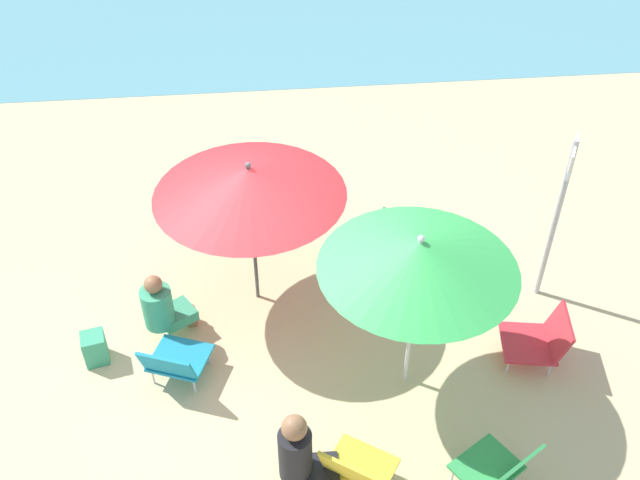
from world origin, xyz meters
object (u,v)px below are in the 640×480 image
object	(u,v)px
umbrella_red	(249,181)
swim_ring	(409,269)
beach_chair_f	(175,361)
warning_sign	(561,200)
beach_chair_e	(258,199)
beach_chair_c	(357,469)
umbrella_green	(419,255)
beach_chair_a	(540,339)
beach_chair_b	(371,243)
person_a	(302,455)
person_b	(163,307)
beach_chair_d	(499,469)
beach_bag	(95,348)

from	to	relation	value
umbrella_red	swim_ring	distance (m)	2.33
umbrella_red	beach_chair_f	world-z (taller)	umbrella_red
warning_sign	swim_ring	xyz separation A→B (m)	(-1.36, 0.48, -1.24)
beach_chair_e	swim_ring	xyz separation A→B (m)	(1.68, -1.14, -0.29)
beach_chair_c	warning_sign	distance (m)	3.39
umbrella_green	swim_ring	bearing A→B (deg)	77.35
beach_chair_e	warning_sign	xyz separation A→B (m)	(3.04, -1.62, 0.95)
swim_ring	beach_chair_a	bearing A→B (deg)	-53.96
beach_chair_c	beach_chair_f	xyz separation A→B (m)	(-1.57, 1.38, -0.06)
beach_chair_b	beach_chair_e	bearing A→B (deg)	-38.56
umbrella_red	swim_ring	xyz separation A→B (m)	(1.75, 0.23, -1.52)
person_a	warning_sign	bearing A→B (deg)	39.16
umbrella_red	umbrella_green	size ratio (longest dim) A/B	1.05
beach_chair_f	warning_sign	distance (m)	4.15
beach_chair_a	beach_chair_e	bearing A→B (deg)	-33.41
beach_chair_e	person_b	bearing A→B (deg)	-25.72
umbrella_red	beach_chair_d	world-z (taller)	umbrella_red
beach_chair_b	beach_chair_d	world-z (taller)	beach_chair_d
beach_chair_a	person_b	bearing A→B (deg)	-0.37
beach_chair_d	beach_chair_e	world-z (taller)	beach_chair_e
beach_chair_a	beach_chair_c	size ratio (longest dim) A/B	0.94
warning_sign	umbrella_red	bearing A→B (deg)	-157.82
beach_chair_a	umbrella_green	bearing A→B (deg)	15.38
beach_chair_d	warning_sign	world-z (taller)	warning_sign
beach_chair_b	beach_chair_f	distance (m)	2.66
beach_chair_e	beach_chair_f	bearing A→B (deg)	-16.82
beach_chair_e	umbrella_green	bearing A→B (deg)	29.37
beach_chair_e	person_a	xyz separation A→B (m)	(0.23, -3.78, 0.15)
warning_sign	beach_chair_b	bearing A→B (deg)	-174.30
beach_chair_a	beach_chair_f	distance (m)	3.61
beach_chair_f	person_a	world-z (taller)	person_a
beach_chair_f	beach_chair_d	bearing A→B (deg)	-97.56
beach_chair_a	beach_chair_d	world-z (taller)	beach_chair_d
umbrella_green	beach_chair_b	size ratio (longest dim) A/B	3.07
beach_chair_f	person_b	bearing A→B (deg)	33.05
beach_chair_f	warning_sign	size ratio (longest dim) A/B	0.36
beach_bag	person_b	bearing A→B (deg)	19.83
beach_chair_d	beach_chair_c	bearing A→B (deg)	53.14
person_a	umbrella_red	bearing A→B (deg)	98.88
beach_chair_b	person_b	xyz separation A→B (m)	(-2.29, -0.94, 0.13)
warning_sign	swim_ring	bearing A→B (deg)	-172.65
umbrella_green	swim_ring	distance (m)	2.24
beach_chair_a	beach_chair_d	xyz separation A→B (m)	(-0.86, -1.42, 0.05)
umbrella_green	beach_chair_e	distance (m)	3.27
beach_chair_f	umbrella_green	bearing A→B (deg)	-74.35
beach_chair_e	beach_chair_f	world-z (taller)	beach_chair_e
person_b	beach_bag	world-z (taller)	person_b
umbrella_red	person_a	xyz separation A→B (m)	(0.30, -2.40, -1.08)
beach_chair_e	beach_chair_f	distance (m)	2.65
warning_sign	beach_chair_e	bearing A→B (deg)	178.65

